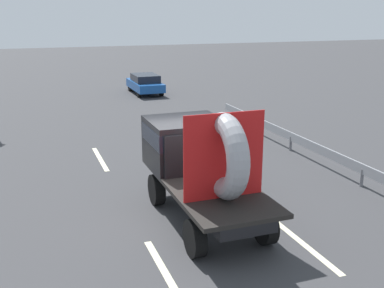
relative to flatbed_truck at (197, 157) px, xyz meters
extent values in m
plane|color=#38383A|center=(-0.33, 0.29, -1.53)|extent=(120.00, 120.00, 0.00)
cylinder|color=black|center=(-0.85, 0.89, -1.10)|extent=(0.28, 0.85, 0.85)
cylinder|color=black|center=(0.85, 0.89, -1.10)|extent=(0.28, 0.85, 0.85)
cylinder|color=black|center=(-0.85, -2.13, -1.10)|extent=(0.28, 0.85, 0.85)
cylinder|color=black|center=(0.85, -2.13, -1.10)|extent=(0.28, 0.85, 0.85)
cube|color=black|center=(0.00, -0.61, -0.68)|extent=(1.30, 4.83, 0.25)
cube|color=black|center=(0.00, 0.89, 0.12)|extent=(2.00, 1.85, 1.35)
cube|color=black|center=(0.00, 0.84, 0.41)|extent=(2.02, 1.75, 0.44)
cube|color=black|center=(0.00, -1.53, -0.51)|extent=(2.00, 2.99, 0.10)
cube|color=black|center=(0.00, -0.09, 0.09)|extent=(1.80, 0.08, 1.10)
torus|color=#9E9EA3|center=(0.00, -1.68, 0.52)|extent=(0.49, 1.95, 1.95)
cube|color=red|center=(0.00, -1.68, 0.52)|extent=(1.90, 0.03, 1.95)
cylinder|color=black|center=(2.61, 19.49, -1.24)|extent=(0.20, 0.58, 0.58)
cylinder|color=black|center=(4.02, 19.49, -1.24)|extent=(0.20, 0.58, 0.58)
cylinder|color=black|center=(2.61, 17.07, -1.24)|extent=(0.20, 0.58, 0.58)
cylinder|color=black|center=(4.02, 17.07, -1.24)|extent=(0.20, 0.58, 0.58)
cube|color=#194C99|center=(3.32, 18.28, -0.99)|extent=(1.63, 3.80, 0.50)
cube|color=black|center=(3.32, 18.19, -0.52)|extent=(1.46, 2.13, 0.45)
cube|color=gray|center=(5.32, 2.06, -0.98)|extent=(0.06, 16.11, 0.32)
cylinder|color=slate|center=(5.32, 0.05, -1.25)|extent=(0.10, 0.10, 0.55)
cylinder|color=slate|center=(5.32, 4.07, -1.25)|extent=(0.10, 0.10, 0.55)
cylinder|color=slate|center=(5.32, 8.10, -1.25)|extent=(0.10, 0.10, 0.55)
cube|color=beige|center=(-1.66, -2.58, -1.52)|extent=(0.16, 2.81, 0.01)
cube|color=beige|center=(-1.66, 5.48, -1.52)|extent=(0.16, 2.88, 0.01)
cube|color=beige|center=(1.66, -2.46, -1.52)|extent=(0.16, 2.92, 0.01)
cube|color=beige|center=(1.66, 5.50, -1.52)|extent=(0.16, 2.70, 0.01)
camera|label=1|loc=(-4.02, -10.64, 3.60)|focal=43.71mm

